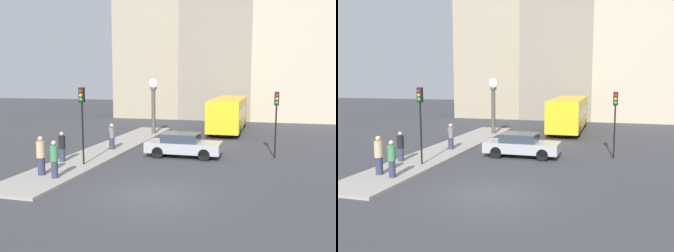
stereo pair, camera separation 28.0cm
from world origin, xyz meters
The scene contains 12 objects.
ground_plane centered at (0.00, 0.00, 0.00)m, with size 120.00×120.00×0.00m, color #38383D.
sidewalk_corner centered at (-5.47, 8.11, 0.07)m, with size 2.74×20.23×0.14m, color gray.
building_row centered at (0.71, 28.60, 8.74)m, with size 26.05×5.00×19.98m.
sedan_car centered at (-0.50, 7.31, 0.71)m, with size 4.32×1.85×1.38m.
bus_distant centered at (0.92, 18.86, 1.63)m, with size 2.52×9.92×2.85m.
traffic_light_near centered at (-4.89, 3.48, 2.96)m, with size 0.26×0.24×3.95m.
traffic_light_far centered at (4.68, 8.35, 2.71)m, with size 0.26×0.24×3.79m.
street_clock centered at (-4.62, 14.75, 2.32)m, with size 0.78×0.41×4.45m.
pedestrian_green_hoodie centered at (-4.86, 0.74, 0.98)m, with size 0.34×0.34×1.69m.
pedestrian_grey_jacket centered at (-5.15, 7.71, 0.94)m, with size 0.38×0.38×1.61m.
pedestrian_black_jacket centered at (-6.30, 3.79, 0.93)m, with size 0.36×0.36×1.59m.
pedestrian_tan_coat centered at (-5.73, 1.04, 1.03)m, with size 0.39×0.39×1.80m.
Camera 1 is at (4.26, -13.63, 4.56)m, focal length 40.00 mm.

